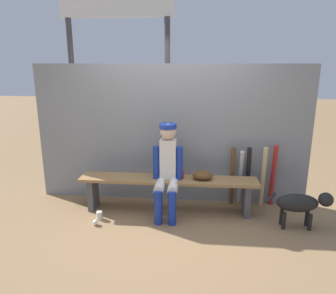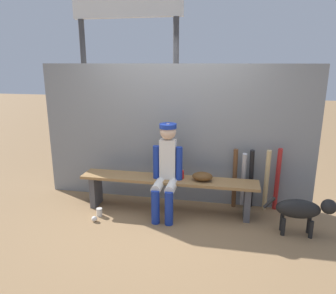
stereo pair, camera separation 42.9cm
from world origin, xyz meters
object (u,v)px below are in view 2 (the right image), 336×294
object	(u,v)px
dugout_bench	(168,186)
dog	(303,209)
bat_aluminum_silver	(243,180)
scoreboard	(130,16)
baseball	(94,219)
bat_wood_natural	(266,181)
cup_on_bench	(181,174)
player_seated	(166,167)
bat_aluminum_black	(251,179)
bat_wood_dark	(235,179)
cup_on_ground	(99,212)
baseball_glove	(202,176)
bat_aluminum_red	(277,180)

from	to	relation	value
dugout_bench	dog	size ratio (longest dim) A/B	2.94
bat_aluminum_silver	scoreboard	bearing A→B (deg)	151.08
bat_aluminum_silver	baseball	size ratio (longest dim) A/B	11.63
bat_wood_natural	cup_on_bench	bearing A→B (deg)	-169.01
dugout_bench	player_seated	bearing A→B (deg)	-90.69
scoreboard	bat_aluminum_silver	bearing A→B (deg)	-28.92
player_seated	scoreboard	xyz separation A→B (m)	(-0.94, 1.53, 2.13)
bat_aluminum_black	player_seated	bearing A→B (deg)	-159.65
player_seated	bat_aluminum_silver	size ratio (longest dim) A/B	1.48
player_seated	bat_wood_dark	distance (m)	1.03
bat_wood_natural	cup_on_ground	distance (m)	2.37
player_seated	dog	xyz separation A→B (m)	(1.73, -0.20, -0.36)
dugout_bench	bat_wood_dark	size ratio (longest dim) A/B	2.78
dugout_bench	cup_on_ground	world-z (taller)	dugout_bench
player_seated	dog	world-z (taller)	player_seated
cup_on_ground	dugout_bench	bearing A→B (deg)	20.45
baseball_glove	cup_on_ground	size ratio (longest dim) A/B	2.55
cup_on_bench	dog	size ratio (longest dim) A/B	0.13
player_seated	bat_aluminum_silver	xyz separation A→B (m)	(1.04, 0.44, -0.27)
bat_aluminum_black	bat_aluminum_silver	bearing A→B (deg)	171.67
dugout_bench	cup_on_ground	distance (m)	1.02
bat_aluminum_silver	bat_aluminum_black	xyz separation A→B (m)	(0.11, -0.02, 0.03)
baseball_glove	dog	world-z (taller)	baseball_glove
baseball_glove	dog	bearing A→B (deg)	-13.78
dugout_bench	baseball	xyz separation A→B (m)	(-0.90, -0.50, -0.35)
scoreboard	dog	bearing A→B (deg)	-32.91
baseball_glove	bat_aluminum_silver	size ratio (longest dim) A/B	0.33
scoreboard	cup_on_bench	bearing A→B (deg)	-51.04
dugout_bench	bat_wood_natural	bearing A→B (deg)	11.08
bat_wood_dark	bat_aluminum_black	bearing A→B (deg)	2.98
baseball_glove	dog	distance (m)	1.31
cup_on_bench	dog	world-z (taller)	cup_on_bench
bat_wood_dark	bat_aluminum_red	xyz separation A→B (m)	(0.59, 0.02, 0.02)
player_seated	bat_wood_dark	world-z (taller)	player_seated
bat_aluminum_silver	baseball	xyz separation A→B (m)	(-1.94, -0.83, -0.39)
bat_aluminum_red	baseball	distance (m)	2.58
cup_on_ground	baseball_glove	bearing A→B (deg)	13.70
baseball_glove	bat_aluminum_black	xyz separation A→B (m)	(0.67, 0.31, -0.11)
player_seated	bat_wood_dark	size ratio (longest dim) A/B	1.43
player_seated	scoreboard	world-z (taller)	scoreboard
baseball_glove	dog	xyz separation A→B (m)	(1.25, -0.31, -0.22)
player_seated	cup_on_bench	world-z (taller)	player_seated
player_seated	cup_on_bench	distance (m)	0.27
bat_aluminum_red	cup_on_bench	size ratio (longest dim) A/B	8.51
bat_aluminum_red	cup_on_bench	bearing A→B (deg)	-167.95
bat_aluminum_black	baseball	bearing A→B (deg)	-158.29
cup_on_bench	scoreboard	size ratio (longest dim) A/B	0.03
player_seated	bat_aluminum_silver	bearing A→B (deg)	22.97
bat_wood_natural	scoreboard	distance (m)	3.49
dog	player_seated	bearing A→B (deg)	173.54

